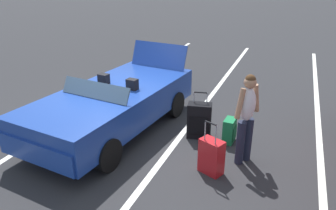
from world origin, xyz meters
TOP-DOWN VIEW (x-y plane):
  - ground_plane at (0.00, 0.00)m, footprint 80.00×80.00m
  - lot_line_near at (0.00, -1.27)m, footprint 18.00×0.12m
  - lot_line_mid at (0.00, 1.43)m, footprint 18.00×0.12m
  - lot_line_far at (0.00, 4.13)m, footprint 18.00×0.12m
  - convertible_car at (0.20, -0.02)m, footprint 4.32×2.22m
  - suitcase_large_black at (-0.38, 1.78)m, footprint 0.38×0.52m
  - suitcase_medium_bright at (0.77, 2.34)m, footprint 0.38×0.46m
  - suitcase_small_carryon at (-0.40, 2.41)m, footprint 0.35×0.24m
  - traveler_person at (0.21, 2.79)m, footprint 0.56×0.39m

SIDE VIEW (x-z plane):
  - ground_plane at x=0.00m, z-range 0.00..0.00m
  - lot_line_near at x=0.00m, z-range 0.00..0.00m
  - lot_line_mid at x=0.00m, z-range 0.00..0.00m
  - lot_line_far at x=0.00m, z-range 0.00..0.00m
  - suitcase_small_carryon at x=-0.40m, z-range 0.00..0.50m
  - suitcase_medium_bright at x=0.77m, z-range -0.18..0.80m
  - suitcase_large_black at x=-0.38m, z-range -0.12..0.86m
  - convertible_car at x=0.20m, z-range -0.17..1.35m
  - traveler_person at x=0.21m, z-range 0.10..1.76m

